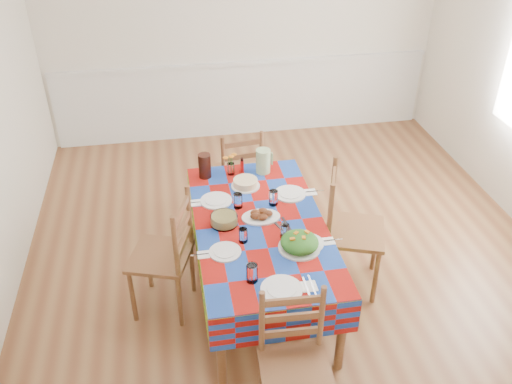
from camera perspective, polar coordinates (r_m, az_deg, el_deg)
room at (r=4.01m, az=4.22°, el=7.79°), size 4.58×5.08×2.78m
wainscot at (r=6.58m, az=-1.25°, el=10.05°), size 4.41×0.06×0.92m
dining_table at (r=4.03m, az=0.43°, el=-4.16°), size 0.95×1.77×0.69m
setting_near_head at (r=3.45m, az=1.67°, el=-9.57°), size 0.43×0.29×0.13m
setting_left_near at (r=3.74m, az=-2.65°, el=-5.68°), size 0.41×0.24×0.11m
setting_left_far at (r=4.19m, az=-3.48°, el=-0.91°), size 0.45×0.27×0.12m
setting_right_near at (r=3.81m, az=4.66°, el=-4.90°), size 0.43×0.25×0.11m
setting_right_far at (r=4.25m, az=3.06°, el=-0.32°), size 0.47×0.27×0.12m
meat_platter at (r=4.03m, az=0.51°, el=-2.48°), size 0.29×0.21×0.06m
salad_platter at (r=3.74m, az=4.60°, el=-5.36°), size 0.29×0.29×0.12m
pasta_bowl at (r=3.96m, az=-3.38°, el=-2.92°), size 0.20×0.20×0.07m
cake at (r=4.39m, az=-1.12°, el=0.93°), size 0.23×0.23×0.06m
serving_utensils at (r=3.92m, az=3.22°, el=-3.99°), size 0.14×0.31×0.01m
flower_vase at (r=4.53m, az=-2.67°, el=2.79°), size 0.12×0.10×0.19m
hot_sauce at (r=4.57m, az=-1.48°, el=2.87°), size 0.03×0.03×0.13m
green_pitcher at (r=4.55m, az=0.76°, el=3.28°), size 0.12×0.12×0.21m
tea_pitcher at (r=4.50m, az=-5.42°, el=2.77°), size 0.10×0.10×0.21m
name_card at (r=3.35m, az=2.61°, el=-11.59°), size 0.07×0.02×0.02m
chair_near at (r=3.35m, az=4.07°, el=-17.71°), size 0.43×0.41×0.93m
chair_far at (r=5.03m, az=-1.81°, el=1.95°), size 0.45×0.44×0.93m
chair_left at (r=4.05m, az=-9.43°, el=-6.68°), size 0.54×0.55×1.00m
chair_right at (r=4.26m, az=9.72°, el=-4.04°), size 0.57×0.59×1.05m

